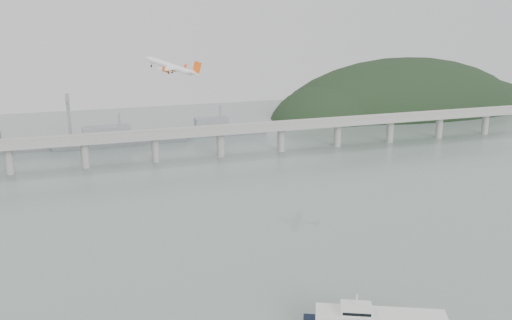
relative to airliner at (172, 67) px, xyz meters
name	(u,v)px	position (x,y,z in m)	size (l,w,h in m)	color
ground	(297,273)	(34.71, -88.64, -80.39)	(900.00, 900.00, 0.00)	slate
bridge	(193,136)	(33.56, 111.36, -62.75)	(800.00, 22.00, 23.90)	gray
headland	(413,126)	(319.89, 243.11, -99.74)	(365.00, 155.00, 156.00)	black
airliner	(172,67)	(0.00, 0.00, 0.00)	(28.24, 27.08, 11.39)	white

